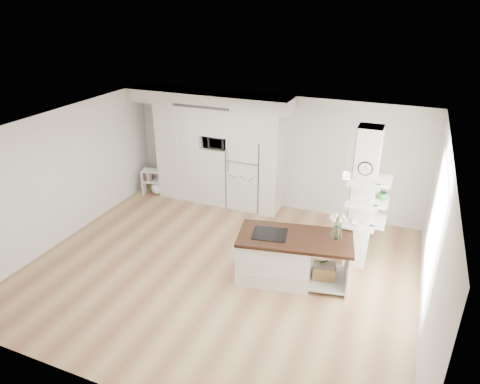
# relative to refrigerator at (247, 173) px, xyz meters

# --- Properties ---
(floor) EXTENTS (7.00, 6.00, 0.01)m
(floor) POSITION_rel_refrigerator_xyz_m (0.53, -2.68, -0.88)
(floor) COLOR tan
(floor) RESTS_ON ground
(room) EXTENTS (7.04, 6.04, 2.72)m
(room) POSITION_rel_refrigerator_xyz_m (0.53, -2.68, 0.98)
(room) COLOR white
(room) RESTS_ON ground
(cabinet_wall) EXTENTS (4.00, 0.71, 2.70)m
(cabinet_wall) POSITION_rel_refrigerator_xyz_m (-0.92, -0.01, 0.63)
(cabinet_wall) COLOR white
(cabinet_wall) RESTS_ON floor
(refrigerator) EXTENTS (0.78, 0.69, 1.75)m
(refrigerator) POSITION_rel_refrigerator_xyz_m (0.00, 0.00, 0.00)
(refrigerator) COLOR white
(refrigerator) RESTS_ON floor
(column) EXTENTS (0.69, 0.90, 2.70)m
(column) POSITION_rel_refrigerator_xyz_m (2.90, -1.55, 0.48)
(column) COLOR silver
(column) RESTS_ON floor
(window) EXTENTS (0.00, 2.40, 2.40)m
(window) POSITION_rel_refrigerator_xyz_m (4.00, -2.38, 0.62)
(window) COLOR white
(window) RESTS_ON room
(pendant_light) EXTENTS (0.12, 0.12, 0.10)m
(pendant_light) POSITION_rel_refrigerator_xyz_m (2.23, -2.53, 1.24)
(pendant_light) COLOR white
(pendant_light) RESTS_ON room
(kitchen_island) EXTENTS (2.12, 1.29, 1.46)m
(kitchen_island) POSITION_rel_refrigerator_xyz_m (1.65, -2.51, -0.41)
(kitchen_island) COLOR white
(kitchen_island) RESTS_ON floor
(bookshelf) EXTENTS (0.63, 0.47, 0.66)m
(bookshelf) POSITION_rel_refrigerator_xyz_m (-2.45, -0.25, -0.58)
(bookshelf) COLOR white
(bookshelf) RESTS_ON floor
(floor_plant_a) EXTENTS (0.27, 0.23, 0.43)m
(floor_plant_a) POSITION_rel_refrigerator_xyz_m (2.34, -2.24, -0.66)
(floor_plant_a) COLOR #296628
(floor_plant_a) RESTS_ON floor
(floor_plant_b) EXTENTS (0.34, 0.34, 0.49)m
(floor_plant_b) POSITION_rel_refrigerator_xyz_m (2.94, -1.30, -0.63)
(floor_plant_b) COLOR #296628
(floor_plant_b) RESTS_ON floor
(microwave) EXTENTS (0.54, 0.37, 0.30)m
(microwave) POSITION_rel_refrigerator_xyz_m (-0.75, -0.06, 0.69)
(microwave) COLOR #2D2D2D
(microwave) RESTS_ON cabinet_wall
(shelf_plant) EXTENTS (0.27, 0.23, 0.30)m
(shelf_plant) POSITION_rel_refrigerator_xyz_m (3.15, -1.38, 0.65)
(shelf_plant) COLOR #296628
(shelf_plant) RESTS_ON column
(decor_bowl) EXTENTS (0.22, 0.22, 0.05)m
(decor_bowl) POSITION_rel_refrigerator_xyz_m (2.82, -1.78, 0.13)
(decor_bowl) COLOR white
(decor_bowl) RESTS_ON column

